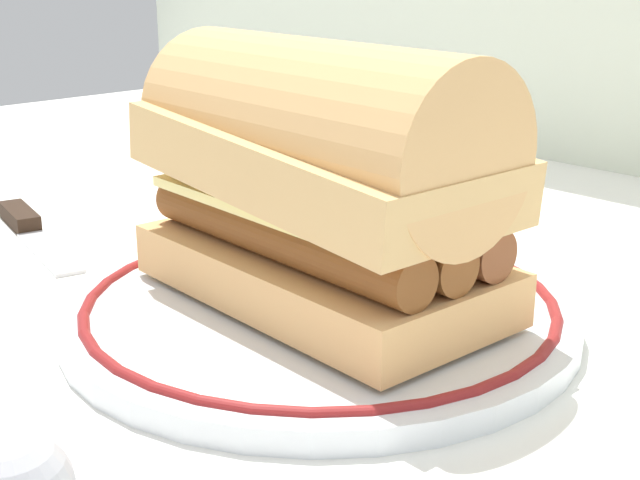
{
  "coord_description": "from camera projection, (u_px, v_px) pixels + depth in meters",
  "views": [
    {
      "loc": [
        0.32,
        -0.29,
        0.18
      ],
      "look_at": [
        0.01,
        0.01,
        0.04
      ],
      "focal_mm": 50.65,
      "sensor_mm": 36.0,
      "label": 1
    }
  ],
  "objects": [
    {
      "name": "ground_plane",
      "position": [
        301.0,
        323.0,
        0.47
      ],
      "size": [
        1.5,
        1.5,
        0.0
      ],
      "primitive_type": "plane",
      "color": "white"
    },
    {
      "name": "plate",
      "position": [
        320.0,
        309.0,
        0.46
      ],
      "size": [
        0.26,
        0.26,
        0.01
      ],
      "color": "white",
      "rests_on": "ground_plane"
    },
    {
      "name": "sausage_sandwich",
      "position": [
        320.0,
        174.0,
        0.44
      ],
      "size": [
        0.2,
        0.11,
        0.13
      ],
      "rotation": [
        0.0,
        0.0,
        -0.04
      ],
      "color": "#E4AB69",
      "rests_on": "plate"
    },
    {
      "name": "butter_knife",
      "position": [
        32.0,
        231.0,
        0.6
      ],
      "size": [
        0.15,
        0.05,
        0.01
      ],
      "color": "silver",
      "rests_on": "ground_plane"
    }
  ]
}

